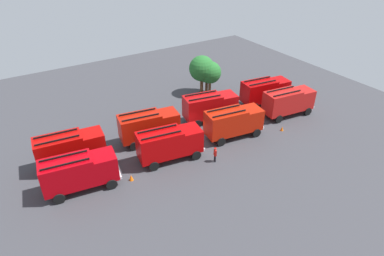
{
  "coord_description": "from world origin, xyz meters",
  "views": [
    {
      "loc": [
        -18.08,
        -28.81,
        22.16
      ],
      "look_at": [
        0.0,
        0.0,
        1.4
      ],
      "focal_mm": 30.94,
      "sensor_mm": 36.0,
      "label": 1
    }
  ],
  "objects_px": {
    "traffic_cone_1": "(282,129)",
    "fire_truck_5": "(149,125)",
    "fire_truck_0": "(79,171)",
    "fire_truck_1": "(169,143)",
    "fire_truck_3": "(288,101)",
    "firefighter_0": "(215,154)",
    "fire_truck_4": "(70,148)",
    "tree_0": "(202,69)",
    "traffic_cone_0": "(131,178)",
    "fire_truck_2": "(233,121)",
    "fire_truck_7": "(265,90)",
    "tree_1": "(207,72)",
    "firefighter_1": "(65,144)",
    "fire_truck_6": "(210,106)",
    "tree_2": "(210,73)"
  },
  "relations": [
    {
      "from": "firefighter_1",
      "to": "fire_truck_2",
      "type": "bearing_deg",
      "value": 160.5
    },
    {
      "from": "tree_0",
      "to": "tree_2",
      "type": "relative_size",
      "value": 1.16
    },
    {
      "from": "firefighter_0",
      "to": "firefighter_1",
      "type": "bearing_deg",
      "value": 160.51
    },
    {
      "from": "tree_1",
      "to": "traffic_cone_0",
      "type": "bearing_deg",
      "value": -144.17
    },
    {
      "from": "fire_truck_7",
      "to": "tree_1",
      "type": "xyz_separation_m",
      "value": [
        -4.9,
        7.61,
        1.3
      ]
    },
    {
      "from": "fire_truck_7",
      "to": "traffic_cone_1",
      "type": "bearing_deg",
      "value": -106.94
    },
    {
      "from": "fire_truck_3",
      "to": "fire_truck_4",
      "type": "bearing_deg",
      "value": 177.83
    },
    {
      "from": "fire_truck_1",
      "to": "traffic_cone_1",
      "type": "relative_size",
      "value": 13.15
    },
    {
      "from": "fire_truck_3",
      "to": "firefighter_0",
      "type": "distance_m",
      "value": 14.83
    },
    {
      "from": "firefighter_0",
      "to": "tree_0",
      "type": "xyz_separation_m",
      "value": [
        8.43,
        15.39,
        3.03
      ]
    },
    {
      "from": "traffic_cone_0",
      "to": "fire_truck_2",
      "type": "bearing_deg",
      "value": 4.25
    },
    {
      "from": "traffic_cone_0",
      "to": "fire_truck_3",
      "type": "bearing_deg",
      "value": 3.41
    },
    {
      "from": "tree_1",
      "to": "traffic_cone_0",
      "type": "distance_m",
      "value": 22.71
    },
    {
      "from": "tree_2",
      "to": "traffic_cone_0",
      "type": "height_order",
      "value": "tree_2"
    },
    {
      "from": "fire_truck_2",
      "to": "tree_1",
      "type": "relative_size",
      "value": 1.46
    },
    {
      "from": "tree_1",
      "to": "traffic_cone_1",
      "type": "distance_m",
      "value": 14.84
    },
    {
      "from": "fire_truck_3",
      "to": "firefighter_0",
      "type": "height_order",
      "value": "fire_truck_3"
    },
    {
      "from": "fire_truck_6",
      "to": "firefighter_0",
      "type": "xyz_separation_m",
      "value": [
        -4.7,
        -7.82,
        -1.16
      ]
    },
    {
      "from": "tree_0",
      "to": "tree_1",
      "type": "xyz_separation_m",
      "value": [
        0.73,
        -0.27,
        -0.57
      ]
    },
    {
      "from": "fire_truck_2",
      "to": "fire_truck_3",
      "type": "distance_m",
      "value": 9.62
    },
    {
      "from": "fire_truck_6",
      "to": "firefighter_1",
      "type": "height_order",
      "value": "fire_truck_6"
    },
    {
      "from": "fire_truck_2",
      "to": "fire_truck_3",
      "type": "height_order",
      "value": "same"
    },
    {
      "from": "fire_truck_4",
      "to": "fire_truck_0",
      "type": "bearing_deg",
      "value": -87.75
    },
    {
      "from": "fire_truck_1",
      "to": "traffic_cone_1",
      "type": "height_order",
      "value": "fire_truck_1"
    },
    {
      "from": "fire_truck_4",
      "to": "tree_1",
      "type": "bearing_deg",
      "value": 24.3
    },
    {
      "from": "fire_truck_5",
      "to": "fire_truck_6",
      "type": "bearing_deg",
      "value": 10.09
    },
    {
      "from": "fire_truck_2",
      "to": "fire_truck_4",
      "type": "xyz_separation_m",
      "value": [
        -18.1,
        4.83,
        0.0
      ]
    },
    {
      "from": "fire_truck_1",
      "to": "fire_truck_4",
      "type": "height_order",
      "value": "same"
    },
    {
      "from": "traffic_cone_1",
      "to": "fire_truck_5",
      "type": "bearing_deg",
      "value": 155.76
    },
    {
      "from": "firefighter_0",
      "to": "fire_truck_1",
      "type": "bearing_deg",
      "value": 162.78
    },
    {
      "from": "fire_truck_0",
      "to": "fire_truck_7",
      "type": "xyz_separation_m",
      "value": [
        27.7,
        4.16,
        0.0
      ]
    },
    {
      "from": "fire_truck_4",
      "to": "firefighter_1",
      "type": "relative_size",
      "value": 4.59
    },
    {
      "from": "fire_truck_3",
      "to": "fire_truck_6",
      "type": "xyz_separation_m",
      "value": [
        -9.7,
        4.47,
        0.0
      ]
    },
    {
      "from": "fire_truck_2",
      "to": "fire_truck_4",
      "type": "relative_size",
      "value": 1.01
    },
    {
      "from": "tree_1",
      "to": "fire_truck_2",
      "type": "bearing_deg",
      "value": -109.84
    },
    {
      "from": "tree_0",
      "to": "firefighter_1",
      "type": "bearing_deg",
      "value": -168.5
    },
    {
      "from": "fire_truck_4",
      "to": "tree_0",
      "type": "bearing_deg",
      "value": 25.51
    },
    {
      "from": "fire_truck_4",
      "to": "tree_1",
      "type": "height_order",
      "value": "tree_1"
    },
    {
      "from": "tree_0",
      "to": "fire_truck_5",
      "type": "bearing_deg",
      "value": -148.34
    },
    {
      "from": "fire_truck_0",
      "to": "fire_truck_1",
      "type": "relative_size",
      "value": 1.0
    },
    {
      "from": "fire_truck_0",
      "to": "fire_truck_6",
      "type": "xyz_separation_m",
      "value": [
        18.34,
        4.47,
        0.0
      ]
    },
    {
      "from": "tree_0",
      "to": "traffic_cone_0",
      "type": "xyz_separation_m",
      "value": [
        -17.5,
        -13.44,
        -3.7
      ]
    },
    {
      "from": "fire_truck_0",
      "to": "fire_truck_4",
      "type": "relative_size",
      "value": 1.01
    },
    {
      "from": "firefighter_1",
      "to": "firefighter_0",
      "type": "bearing_deg",
      "value": 144.88
    },
    {
      "from": "fire_truck_2",
      "to": "fire_truck_7",
      "type": "relative_size",
      "value": 1.0
    },
    {
      "from": "fire_truck_3",
      "to": "fire_truck_0",
      "type": "bearing_deg",
      "value": -173.03
    },
    {
      "from": "fire_truck_1",
      "to": "fire_truck_7",
      "type": "distance_m",
      "value": 18.6
    },
    {
      "from": "fire_truck_3",
      "to": "tree_1",
      "type": "relative_size",
      "value": 1.45
    },
    {
      "from": "fire_truck_7",
      "to": "traffic_cone_0",
      "type": "height_order",
      "value": "fire_truck_7"
    },
    {
      "from": "fire_truck_2",
      "to": "tree_0",
      "type": "height_order",
      "value": "tree_0"
    }
  ]
}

